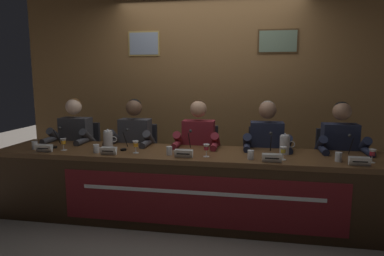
{
  "coord_description": "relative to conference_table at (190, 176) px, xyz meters",
  "views": [
    {
      "loc": [
        0.59,
        -3.33,
        1.5
      ],
      "look_at": [
        0.0,
        0.0,
        0.98
      ],
      "focal_mm": 31.48,
      "sensor_mm": 36.0,
      "label": 1
    }
  ],
  "objects": [
    {
      "name": "ground_plane",
      "position": [
        -0.0,
        0.12,
        -0.5
      ],
      "size": [
        12.0,
        12.0,
        0.0
      ],
      "primitive_type": "plane",
      "color": "#70665B"
    },
    {
      "name": "wall_back_panelled",
      "position": [
        -0.0,
        1.45,
        0.8
      ],
      "size": [
        5.32,
        0.14,
        2.6
      ],
      "color": "brown",
      "rests_on": "ground_plane"
    },
    {
      "name": "conference_table",
      "position": [
        0.0,
        0.0,
        0.0
      ],
      "size": [
        4.12,
        0.74,
        0.73
      ],
      "color": "brown",
      "rests_on": "ground_plane"
    },
    {
      "name": "chair_far_left",
      "position": [
        -1.53,
        0.67,
        -0.06
      ],
      "size": [
        0.44,
        0.44,
        0.91
      ],
      "color": "black",
      "rests_on": "ground_plane"
    },
    {
      "name": "panelist_far_left",
      "position": [
        -1.53,
        0.47,
        0.21
      ],
      "size": [
        0.51,
        0.48,
        1.23
      ],
      "color": "black",
      "rests_on": "ground_plane"
    },
    {
      "name": "nameplate_far_left",
      "position": [
        -1.5,
        -0.15,
        0.26
      ],
      "size": [
        0.17,
        0.06,
        0.08
      ],
      "color": "white",
      "rests_on": "conference_table"
    },
    {
      "name": "juice_glass_far_left",
      "position": [
        -1.35,
        -0.03,
        0.31
      ],
      "size": [
        0.06,
        0.06,
        0.12
      ],
      "color": "white",
      "rests_on": "conference_table"
    },
    {
      "name": "water_cup_far_left",
      "position": [
        -1.68,
        -0.05,
        0.26
      ],
      "size": [
        0.06,
        0.06,
        0.08
      ],
      "color": "silver",
      "rests_on": "conference_table"
    },
    {
      "name": "microphone_far_left",
      "position": [
        -1.51,
        0.09,
        0.3
      ],
      "size": [
        0.06,
        0.17,
        0.22
      ],
      "color": "black",
      "rests_on": "conference_table"
    },
    {
      "name": "chair_left",
      "position": [
        -0.77,
        0.67,
        -0.06
      ],
      "size": [
        0.44,
        0.44,
        0.91
      ],
      "color": "black",
      "rests_on": "ground_plane"
    },
    {
      "name": "panelist_left",
      "position": [
        -0.77,
        0.47,
        0.21
      ],
      "size": [
        0.51,
        0.48,
        1.23
      ],
      "color": "black",
      "rests_on": "ground_plane"
    },
    {
      "name": "nameplate_left",
      "position": [
        -0.8,
        -0.15,
        0.26
      ],
      "size": [
        0.16,
        0.06,
        0.08
      ],
      "color": "white",
      "rests_on": "conference_table"
    },
    {
      "name": "juice_glass_left",
      "position": [
        -0.56,
        -0.03,
        0.31
      ],
      "size": [
        0.06,
        0.06,
        0.12
      ],
      "color": "white",
      "rests_on": "conference_table"
    },
    {
      "name": "water_cup_left",
      "position": [
        -0.96,
        -0.09,
        0.26
      ],
      "size": [
        0.06,
        0.06,
        0.08
      ],
      "color": "silver",
      "rests_on": "conference_table"
    },
    {
      "name": "microphone_left",
      "position": [
        -0.72,
        0.1,
        0.3
      ],
      "size": [
        0.06,
        0.17,
        0.22
      ],
      "color": "black",
      "rests_on": "conference_table"
    },
    {
      "name": "chair_center",
      "position": [
        -0.0,
        0.67,
        -0.06
      ],
      "size": [
        0.44,
        0.44,
        0.91
      ],
      "color": "black",
      "rests_on": "ground_plane"
    },
    {
      "name": "panelist_center",
      "position": [
        -0.0,
        0.47,
        0.21
      ],
      "size": [
        0.51,
        0.48,
        1.23
      ],
      "color": "black",
      "rests_on": "ground_plane"
    },
    {
      "name": "nameplate_center",
      "position": [
        -0.04,
        -0.14,
        0.26
      ],
      "size": [
        0.18,
        0.06,
        0.08
      ],
      "color": "white",
      "rests_on": "conference_table"
    },
    {
      "name": "juice_glass_center",
      "position": [
        0.17,
        -0.06,
        0.31
      ],
      "size": [
        0.06,
        0.06,
        0.12
      ],
      "color": "white",
      "rests_on": "conference_table"
    },
    {
      "name": "water_cup_center",
      "position": [
        -0.2,
        -0.05,
        0.26
      ],
      "size": [
        0.06,
        0.06,
        0.08
      ],
      "color": "silver",
      "rests_on": "conference_table"
    },
    {
      "name": "microphone_center",
      "position": [
        -0.04,
        0.14,
        0.3
      ],
      "size": [
        0.06,
        0.17,
        0.22
      ],
      "color": "black",
      "rests_on": "conference_table"
    },
    {
      "name": "chair_right",
      "position": [
        0.76,
        0.67,
        -0.06
      ],
      "size": [
        0.44,
        0.44,
        0.91
      ],
      "color": "black",
      "rests_on": "ground_plane"
    },
    {
      "name": "panelist_right",
      "position": [
        0.76,
        0.47,
        0.21
      ],
      "size": [
        0.51,
        0.48,
        1.23
      ],
      "color": "black",
      "rests_on": "ground_plane"
    },
    {
      "name": "nameplate_right",
      "position": [
        0.78,
        -0.17,
        0.26
      ],
      "size": [
        0.18,
        0.06,
        0.08
      ],
      "color": "white",
      "rests_on": "conference_table"
    },
    {
      "name": "juice_glass_right",
      "position": [
        0.89,
        -0.06,
        0.31
      ],
      "size": [
        0.06,
        0.06,
        0.12
      ],
      "color": "white",
      "rests_on": "conference_table"
    },
    {
      "name": "water_cup_right",
      "position": [
        0.59,
        -0.09,
        0.26
      ],
      "size": [
        0.06,
        0.06,
        0.08
      ],
      "color": "silver",
      "rests_on": "conference_table"
    },
    {
      "name": "microphone_right",
      "position": [
        0.79,
        0.14,
        0.3
      ],
      "size": [
        0.06,
        0.17,
        0.22
      ],
      "color": "black",
      "rests_on": "conference_table"
    },
    {
      "name": "chair_far_right",
      "position": [
        1.53,
        0.67,
        -0.06
      ],
      "size": [
        0.44,
        0.44,
        0.91
      ],
      "color": "black",
      "rests_on": "ground_plane"
    },
    {
      "name": "panelist_far_right",
      "position": [
        1.53,
        0.47,
        0.21
      ],
      "size": [
        0.51,
        0.48,
        1.23
      ],
      "color": "black",
      "rests_on": "ground_plane"
    },
    {
      "name": "nameplate_far_right",
      "position": [
        1.52,
        -0.16,
        0.26
      ],
      "size": [
        0.18,
        0.06,
        0.08
      ],
      "color": "white",
      "rests_on": "conference_table"
    },
    {
      "name": "juice_glass_far_right",
      "position": [
        1.67,
        -0.02,
        0.31
      ],
      "size": [
        0.06,
        0.06,
        0.12
      ],
      "color": "white",
      "rests_on": "conference_table"
    },
    {
      "name": "water_cup_far_right",
      "position": [
        1.38,
        -0.03,
        0.26
      ],
      "size": [
        0.06,
        0.06,
        0.08
      ],
      "color": "silver",
      "rests_on": "conference_table"
    },
    {
      "name": "microphone_far_right",
      "position": [
        1.54,
        0.14,
        0.3
      ],
      "size": [
        0.06,
        0.17,
        0.22
      ],
      "color": "black",
      "rests_on": "conference_table"
    },
    {
      "name": "water_pitcher_left_side",
      "position": [
        -0.93,
        0.15,
        0.32
      ],
      "size": [
        0.15,
        0.1,
        0.21
      ],
      "color": "silver",
      "rests_on": "conference_table"
    },
    {
      "name": "water_pitcher_right_side",
      "position": [
        0.93,
        0.2,
        0.32
      ],
      "size": [
        0.15,
        0.1,
        0.21
      ],
      "color": "silver",
      "rests_on": "conference_table"
    }
  ]
}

